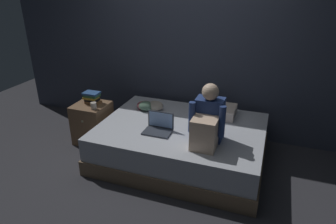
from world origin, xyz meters
TOP-DOWN VIEW (x-y plane):
  - ground_plane at (0.00, 0.00)m, footprint 8.00×8.00m
  - wall_back at (0.00, 1.20)m, footprint 5.60×0.10m
  - bed at (0.20, 0.30)m, footprint 2.00×1.50m
  - nightstand at (-1.10, 0.33)m, footprint 0.44×0.46m
  - person_sitting at (0.58, 0.01)m, footprint 0.39×0.44m
  - laptop at (-0.01, 0.07)m, footprint 0.32×0.23m
  - pillow at (0.49, 0.75)m, footprint 0.56×0.36m
  - book_stack at (-1.10, 0.38)m, footprint 0.22×0.16m
  - mug at (-0.97, 0.21)m, footprint 0.08×0.08m
  - clothes_pile at (-0.37, 0.61)m, footprint 0.37×0.24m

SIDE VIEW (x-z plane):
  - ground_plane at x=0.00m, z-range 0.00..0.00m
  - bed at x=0.20m, z-range 0.00..0.47m
  - nightstand at x=-1.10m, z-range 0.00..0.56m
  - laptop at x=-0.01m, z-range 0.42..0.64m
  - clothes_pile at x=-0.37m, z-range 0.47..0.59m
  - pillow at x=0.49m, z-range 0.47..0.60m
  - mug at x=-0.97m, z-range 0.56..0.65m
  - book_stack at x=-1.10m, z-range 0.56..0.72m
  - person_sitting at x=0.58m, z-range 0.40..1.05m
  - wall_back at x=0.00m, z-range 0.00..2.70m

